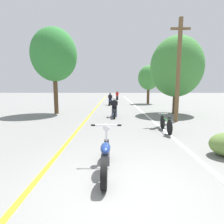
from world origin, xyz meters
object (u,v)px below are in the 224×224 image
Objects in this scene: motorcycle_rider_lead at (114,109)px; motorcycle_rider_far at (117,96)px; roadside_tree_right_far at (149,78)px; bicycle_parked at (166,124)px; roadside_tree_right_near at (177,67)px; utility_pole at (178,70)px; motorcycle_foreground at (106,155)px; motorcycle_rider_mid at (110,100)px; roadside_tree_left at (54,55)px.

motorcycle_rider_far reaches higher than motorcycle_rider_lead.
bicycle_parked is (-1.95, -13.97, -2.79)m from roadside_tree_right_far.
motorcycle_rider_lead reaches higher than bicycle_parked.
utility_pole is at bearing -107.60° from roadside_tree_right_near.
motorcycle_foreground is 7.89m from motorcycle_rider_lead.
motorcycle_rider_mid is at bearing 127.35° from roadside_tree_right_near.
roadside_tree_right_far is at bearing -61.31° from motorcycle_rider_far.
motorcycle_rider_far is 20.78m from bicycle_parked.
motorcycle_rider_lead is (-4.66, -1.51, -3.01)m from roadside_tree_right_near.
roadside_tree_left is (-9.16, 0.03, 0.87)m from roadside_tree_right_near.
motorcycle_rider_far is at bearing 94.78° from bicycle_parked.
motorcycle_rider_lead is at bearing -87.06° from motorcycle_rider_mid.
utility_pole is 2.81× the size of motorcycle_rider_mid.
roadside_tree_left reaches higher than roadside_tree_right_far.
bicycle_parked is (2.31, -4.14, -0.15)m from motorcycle_rider_lead.
roadside_tree_right_far reaches higher than bicycle_parked.
motorcycle_rider_far is (-3.08, 18.21, -2.49)m from utility_pole.
roadside_tree_left reaches higher than motorcycle_rider_mid.
motorcycle_rider_mid is (-0.42, 8.17, -0.00)m from motorcycle_rider_lead.
roadside_tree_right_far is 11.04m from motorcycle_rider_lead.
roadside_tree_right_far is 8.12m from motorcycle_rider_far.
roadside_tree_right_near is 3.29× the size of bicycle_parked.
utility_pole is 1.26× the size of roadside_tree_right_far.
roadside_tree_right_near is 2.91× the size of motorcycle_rider_lead.
roadside_tree_left reaches higher than motorcycle_rider_lead.
motorcycle_rider_lead is 0.98× the size of motorcycle_rider_far.
motorcycle_rider_lead is at bearing -162.09° from roadside_tree_right_near.
roadside_tree_right_far is 0.73× the size of roadside_tree_left.
roadside_tree_right_near is at bearing -52.65° from motorcycle_rider_mid.
utility_pole is 1.01× the size of roadside_tree_right_near.
motorcycle_foreground is (-4.93, -9.39, -3.12)m from roadside_tree_right_near.
roadside_tree_right_far is (0.60, 11.48, 0.14)m from utility_pole.
roadside_tree_right_far is at bearing 75.64° from motorcycle_foreground.
motorcycle_rider_mid is at bearing -160.45° from roadside_tree_right_far.
motorcycle_rider_mid is at bearing 58.42° from roadside_tree_left.
bicycle_parked is at bearing -39.78° from roadside_tree_left.
motorcycle_foreground is 0.95× the size of motorcycle_rider_mid.
utility_pole reaches higher than bicycle_parked.
roadside_tree_right_far is 12.13m from roadside_tree_left.
roadside_tree_right_near is 2.93× the size of motorcycle_foreground.
utility_pole is 3.34× the size of bicycle_parked.
roadside_tree_right_far is 5.63m from motorcycle_rider_mid.
utility_pole is at bearing -67.40° from motorcycle_rider_mid.
utility_pole is at bearing 57.79° from motorcycle_foreground.
roadside_tree_left is 3.06× the size of motorcycle_rider_mid.
motorcycle_rider_far is at bearing 87.99° from motorcycle_rider_lead.
roadside_tree_right_near is 5.75m from motorcycle_rider_lead.
roadside_tree_right_near reaches higher than motorcycle_foreground.
utility_pole is 2.97× the size of motorcycle_foreground.
motorcycle_rider_lead is at bearing -92.01° from motorcycle_rider_far.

